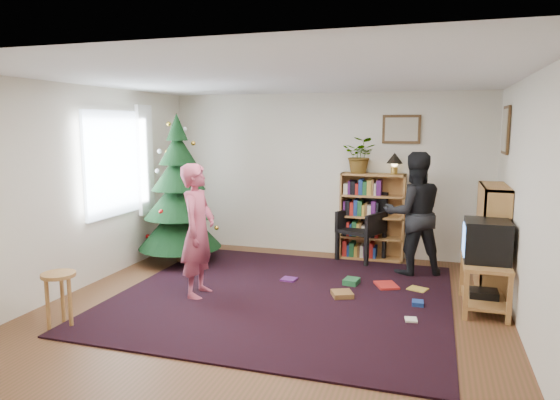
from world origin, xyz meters
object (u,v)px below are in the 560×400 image
(bookshelf_right, at_px, (492,237))
(stool, at_px, (59,285))
(potted_plant, at_px, (360,155))
(person_by_chair, at_px, (414,214))
(person_standing, at_px, (198,231))
(picture_back, at_px, (401,129))
(christmas_tree, at_px, (179,202))
(bookshelf_back, at_px, (372,216))
(picture_right, at_px, (506,130))
(table_lamp, at_px, (395,160))
(tv_stand, at_px, (484,281))
(armchair, at_px, (362,223))
(crt_tv, at_px, (487,241))

(bookshelf_right, bearing_deg, stool, 120.46)
(potted_plant, bearing_deg, person_by_chair, -36.50)
(bookshelf_right, relative_size, person_standing, 0.82)
(picture_back, bearing_deg, christmas_tree, -158.78)
(bookshelf_back, bearing_deg, person_by_chair, -44.36)
(picture_back, xyz_separation_m, person_standing, (-2.12, -2.42, -1.16))
(picture_right, bearing_deg, potted_plant, 162.73)
(christmas_tree, bearing_deg, person_standing, -53.36)
(picture_back, xyz_separation_m, christmas_tree, (-3.04, -1.18, -1.04))
(bookshelf_right, bearing_deg, table_lamp, 50.51)
(tv_stand, relative_size, table_lamp, 2.72)
(potted_plant, bearing_deg, bookshelf_back, 0.00)
(armchair, bearing_deg, crt_tv, -22.98)
(picture_right, relative_size, person_standing, 0.38)
(armchair, xyz_separation_m, person_by_chair, (0.76, -0.57, 0.28))
(picture_back, distance_m, tv_stand, 2.70)
(tv_stand, relative_size, potted_plant, 1.60)
(christmas_tree, bearing_deg, potted_plant, 22.97)
(person_standing, bearing_deg, person_by_chair, -58.94)
(crt_tv, height_order, armchair, armchair)
(stool, distance_m, table_lamp, 4.73)
(table_lamp, bearing_deg, stool, -130.06)
(picture_back, distance_m, person_standing, 3.42)
(picture_back, height_order, potted_plant, picture_back)
(crt_tv, bearing_deg, person_by_chair, 125.87)
(picture_right, distance_m, tv_stand, 2.01)
(person_standing, xyz_separation_m, person_by_chair, (2.37, 1.68, 0.04))
(picture_back, relative_size, bookshelf_back, 0.42)
(crt_tv, distance_m, person_by_chair, 1.40)
(bookshelf_back, bearing_deg, tv_stand, -50.33)
(bookshelf_right, bearing_deg, picture_back, 45.34)
(crt_tv, distance_m, stool, 4.49)
(christmas_tree, xyz_separation_m, person_standing, (0.92, -1.24, -0.12))
(picture_back, bearing_deg, armchair, -160.96)
(stool, xyz_separation_m, person_by_chair, (3.29, 2.92, 0.40))
(bookshelf_right, relative_size, potted_plant, 2.42)
(armchair, bearing_deg, person_by_chair, -12.54)
(armchair, bearing_deg, person_standing, -101.47)
(bookshelf_back, bearing_deg, table_lamp, -0.00)
(person_standing, bearing_deg, tv_stand, -84.55)
(crt_tv, xyz_separation_m, person_standing, (-3.18, -0.55, 0.02))
(armchair, height_order, table_lamp, table_lamp)
(bookshelf_right, height_order, tv_stand, bookshelf_right)
(stool, height_order, person_standing, person_standing)
(picture_back, height_order, crt_tv, picture_back)
(person_by_chair, bearing_deg, christmas_tree, -12.17)
(bookshelf_back, height_order, bookshelf_right, same)
(picture_back, relative_size, christmas_tree, 0.25)
(picture_back, xyz_separation_m, armchair, (-0.51, -0.18, -1.39))
(christmas_tree, xyz_separation_m, crt_tv, (4.11, -0.69, -0.14))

